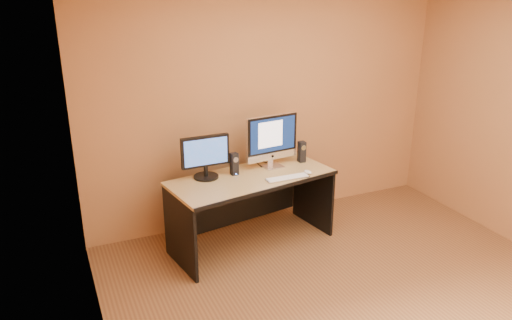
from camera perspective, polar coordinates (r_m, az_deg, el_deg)
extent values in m
plane|color=brown|center=(4.29, 13.33, -16.65)|extent=(4.00, 4.00, 0.00)
cube|color=#B3B4B8|center=(4.75, 3.62, -2.05)|extent=(0.43, 0.12, 0.02)
ellipsoid|color=silver|center=(4.88, 5.94, -1.37)|extent=(0.07, 0.11, 0.04)
cylinder|color=black|center=(5.15, 1.06, -0.25)|extent=(0.13, 0.18, 0.01)
cylinder|color=black|center=(5.10, 0.29, -0.48)|extent=(0.02, 0.18, 0.01)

